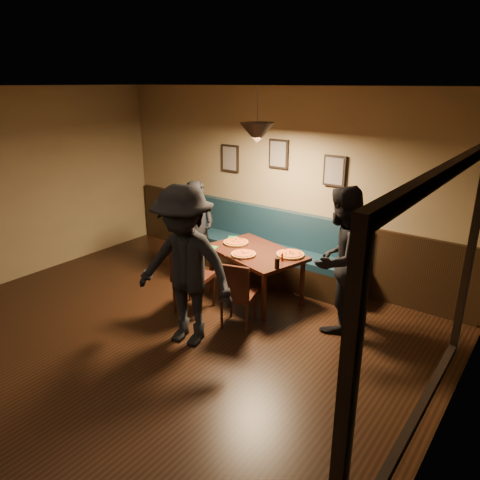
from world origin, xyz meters
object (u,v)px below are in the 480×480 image
(diner_left, at_px, (200,231))
(diner_right, at_px, (340,260))
(diner_front, at_px, (185,267))
(booth_bench, at_px, (267,246))
(dining_table, at_px, (255,275))
(tabasco_bottle, at_px, (282,257))
(soda_glass, at_px, (277,263))
(chair_near_right, at_px, (239,293))
(chair_near_left, at_px, (193,275))

(diner_left, bearing_deg, diner_right, -101.08)
(diner_right, bearing_deg, diner_front, -34.44)
(booth_bench, distance_m, dining_table, 0.79)
(dining_table, xyz_separation_m, diner_front, (-0.00, -1.37, 0.58))
(booth_bench, height_order, diner_right, diner_right)
(dining_table, xyz_separation_m, tabasco_bottle, (0.47, -0.09, 0.41))
(booth_bench, distance_m, soda_glass, 1.36)
(diner_right, relative_size, tabasco_bottle, 14.82)
(dining_table, bearing_deg, booth_bench, 126.89)
(diner_front, relative_size, tabasco_bottle, 15.54)
(diner_left, bearing_deg, booth_bench, -58.28)
(diner_right, bearing_deg, diner_left, -84.33)
(chair_near_right, distance_m, diner_front, 0.85)
(diner_left, distance_m, diner_front, 1.80)
(chair_near_left, xyz_separation_m, diner_right, (1.69, 0.70, 0.39))
(soda_glass, xyz_separation_m, tabasco_bottle, (-0.07, 0.24, -0.01))
(booth_bench, distance_m, diner_left, 1.04)
(chair_near_left, bearing_deg, booth_bench, 72.19)
(chair_near_right, relative_size, diner_left, 0.57)
(booth_bench, relative_size, diner_left, 1.99)
(diner_right, bearing_deg, chair_near_right, -46.66)
(chair_near_right, bearing_deg, dining_table, 92.81)
(soda_glass, bearing_deg, booth_bench, 128.70)
(chair_near_left, xyz_separation_m, soda_glass, (0.99, 0.43, 0.27))
(chair_near_right, xyz_separation_m, tabasco_bottle, (0.21, 0.64, 0.33))
(chair_near_left, height_order, tabasco_bottle, chair_near_left)
(booth_bench, xyz_separation_m, chair_near_right, (0.55, -1.44, -0.07))
(booth_bench, xyz_separation_m, chair_near_left, (-0.16, -1.47, -0.01))
(chair_near_left, xyz_separation_m, diner_front, (0.45, -0.61, 0.43))
(chair_near_left, distance_m, soda_glass, 1.12)
(chair_near_left, relative_size, diner_left, 0.65)
(diner_left, bearing_deg, chair_near_left, -151.19)
(diner_front, relative_size, soda_glass, 13.96)
(booth_bench, xyz_separation_m, diner_left, (-0.78, -0.64, 0.25))
(diner_right, height_order, tabasco_bottle, diner_right)
(diner_front, bearing_deg, chair_near_left, 115.68)
(dining_table, distance_m, chair_near_left, 0.89)
(dining_table, height_order, diner_right, diner_right)
(booth_bench, bearing_deg, chair_near_right, -69.17)
(dining_table, relative_size, chair_near_right, 1.52)
(chair_near_right, distance_m, tabasco_bottle, 0.75)
(dining_table, bearing_deg, chair_near_right, -55.22)
(soda_glass, height_order, tabasco_bottle, soda_glass)
(diner_right, relative_size, soda_glass, 13.31)
(dining_table, relative_size, soda_glass, 9.79)
(soda_glass, bearing_deg, chair_near_right, -125.47)
(chair_near_left, xyz_separation_m, tabasco_bottle, (0.92, 0.67, 0.26))
(booth_bench, height_order, diner_front, diner_front)
(diner_left, xyz_separation_m, diner_front, (1.06, -1.44, 0.17))
(tabasco_bottle, bearing_deg, dining_table, 169.44)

